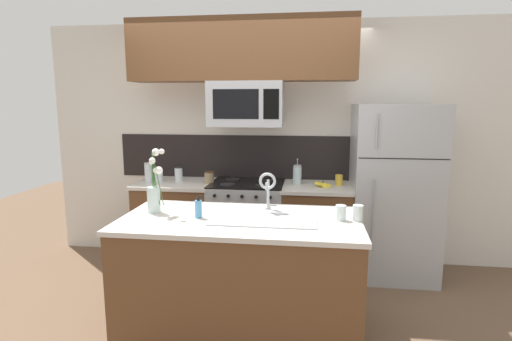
{
  "coord_description": "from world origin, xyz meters",
  "views": [
    {
      "loc": [
        0.63,
        -3.14,
        1.74
      ],
      "look_at": [
        0.18,
        0.27,
        1.16
      ],
      "focal_mm": 28.0,
      "sensor_mm": 36.0,
      "label": 1
    }
  ],
  "objects_px": {
    "storage_jar_squat": "(209,177)",
    "sink_faucet": "(268,186)",
    "dish_soap_bottle": "(198,209)",
    "flower_vase": "(154,192)",
    "banana_bunch": "(323,185)",
    "french_press": "(297,175)",
    "microwave": "(247,104)",
    "spare_glass": "(358,213)",
    "storage_jar_tall": "(148,172)",
    "refrigerator": "(393,191)",
    "storage_jar_medium": "(158,174)",
    "storage_jar_short": "(179,174)",
    "drinking_glass": "(341,213)",
    "stove_range": "(247,225)",
    "coffee_tin": "(339,180)"
  },
  "relations": [
    {
      "from": "refrigerator",
      "to": "storage_jar_short",
      "type": "relative_size",
      "value": 10.65
    },
    {
      "from": "storage_jar_medium",
      "to": "drinking_glass",
      "type": "xyz_separation_m",
      "value": [
        1.82,
        -1.19,
        -0.03
      ]
    },
    {
      "from": "refrigerator",
      "to": "spare_glass",
      "type": "bearing_deg",
      "value": -111.82
    },
    {
      "from": "refrigerator",
      "to": "storage_jar_squat",
      "type": "height_order",
      "value": "refrigerator"
    },
    {
      "from": "french_press",
      "to": "flower_vase",
      "type": "xyz_separation_m",
      "value": [
        -1.05,
        -1.25,
        0.06
      ]
    },
    {
      "from": "microwave",
      "to": "storage_jar_tall",
      "type": "xyz_separation_m",
      "value": [
        -1.06,
        -0.01,
        -0.72
      ]
    },
    {
      "from": "storage_jar_squat",
      "to": "coffee_tin",
      "type": "distance_m",
      "value": 1.35
    },
    {
      "from": "drinking_glass",
      "to": "storage_jar_tall",
      "type": "bearing_deg",
      "value": 148.48
    },
    {
      "from": "storage_jar_medium",
      "to": "spare_glass",
      "type": "xyz_separation_m",
      "value": [
        1.94,
        -1.19,
        -0.02
      ]
    },
    {
      "from": "dish_soap_bottle",
      "to": "spare_glass",
      "type": "bearing_deg",
      "value": 3.63
    },
    {
      "from": "refrigerator",
      "to": "spare_glass",
      "type": "xyz_separation_m",
      "value": [
        -0.49,
        -1.23,
        0.1
      ]
    },
    {
      "from": "storage_jar_tall",
      "to": "coffee_tin",
      "type": "relative_size",
      "value": 1.87
    },
    {
      "from": "storage_jar_tall",
      "to": "drinking_glass",
      "type": "height_order",
      "value": "storage_jar_tall"
    },
    {
      "from": "coffee_tin",
      "to": "stove_range",
      "type": "bearing_deg",
      "value": -176.97
    },
    {
      "from": "dish_soap_bottle",
      "to": "storage_jar_squat",
      "type": "bearing_deg",
      "value": 100.66
    },
    {
      "from": "sink_faucet",
      "to": "french_press",
      "type": "bearing_deg",
      "value": 79.83
    },
    {
      "from": "refrigerator",
      "to": "flower_vase",
      "type": "height_order",
      "value": "refrigerator"
    },
    {
      "from": "banana_bunch",
      "to": "dish_soap_bottle",
      "type": "bearing_deg",
      "value": -127.59
    },
    {
      "from": "storage_jar_medium",
      "to": "storage_jar_squat",
      "type": "relative_size",
      "value": 1.29
    },
    {
      "from": "microwave",
      "to": "storage_jar_short",
      "type": "bearing_deg",
      "value": 175.61
    },
    {
      "from": "storage_jar_tall",
      "to": "storage_jar_squat",
      "type": "relative_size",
      "value": 1.65
    },
    {
      "from": "stove_range",
      "to": "spare_glass",
      "type": "height_order",
      "value": "spare_glass"
    },
    {
      "from": "spare_glass",
      "to": "stove_range",
      "type": "bearing_deg",
      "value": 129.2
    },
    {
      "from": "storage_jar_short",
      "to": "french_press",
      "type": "bearing_deg",
      "value": 1.05
    },
    {
      "from": "spare_glass",
      "to": "flower_vase",
      "type": "relative_size",
      "value": 0.23
    },
    {
      "from": "storage_jar_medium",
      "to": "storage_jar_short",
      "type": "distance_m",
      "value": 0.21
    },
    {
      "from": "stove_range",
      "to": "coffee_tin",
      "type": "distance_m",
      "value": 1.07
    },
    {
      "from": "storage_jar_short",
      "to": "storage_jar_squat",
      "type": "bearing_deg",
      "value": -9.09
    },
    {
      "from": "microwave",
      "to": "spare_glass",
      "type": "distance_m",
      "value": 1.73
    },
    {
      "from": "french_press",
      "to": "microwave",
      "type": "bearing_deg",
      "value": -171.11
    },
    {
      "from": "storage_jar_squat",
      "to": "sink_faucet",
      "type": "height_order",
      "value": "sink_faucet"
    },
    {
      "from": "storage_jar_squat",
      "to": "drinking_glass",
      "type": "relative_size",
      "value": 1.13
    },
    {
      "from": "storage_jar_short",
      "to": "drinking_glass",
      "type": "bearing_deg",
      "value": -37.64
    },
    {
      "from": "microwave",
      "to": "sink_faucet",
      "type": "height_order",
      "value": "microwave"
    },
    {
      "from": "storage_jar_tall",
      "to": "spare_glass",
      "type": "height_order",
      "value": "storage_jar_tall"
    },
    {
      "from": "banana_bunch",
      "to": "french_press",
      "type": "distance_m",
      "value": 0.3
    },
    {
      "from": "storage_jar_short",
      "to": "storage_jar_squat",
      "type": "height_order",
      "value": "storage_jar_short"
    },
    {
      "from": "storage_jar_short",
      "to": "coffee_tin",
      "type": "height_order",
      "value": "storage_jar_short"
    },
    {
      "from": "stove_range",
      "to": "storage_jar_short",
      "type": "distance_m",
      "value": 0.92
    },
    {
      "from": "dish_soap_bottle",
      "to": "flower_vase",
      "type": "relative_size",
      "value": 0.33
    },
    {
      "from": "refrigerator",
      "to": "storage_jar_medium",
      "type": "xyz_separation_m",
      "value": [
        -2.44,
        -0.04,
        0.12
      ]
    },
    {
      "from": "stove_range",
      "to": "storage_jar_squat",
      "type": "xyz_separation_m",
      "value": [
        -0.4,
        -0.02,
        0.51
      ]
    },
    {
      "from": "storage_jar_medium",
      "to": "spare_glass",
      "type": "height_order",
      "value": "storage_jar_medium"
    },
    {
      "from": "coffee_tin",
      "to": "flower_vase",
      "type": "height_order",
      "value": "flower_vase"
    },
    {
      "from": "french_press",
      "to": "dish_soap_bottle",
      "type": "height_order",
      "value": "french_press"
    },
    {
      "from": "storage_jar_short",
      "to": "dish_soap_bottle",
      "type": "height_order",
      "value": "dish_soap_bottle"
    },
    {
      "from": "storage_jar_short",
      "to": "flower_vase",
      "type": "bearing_deg",
      "value": -79.89
    },
    {
      "from": "french_press",
      "to": "dish_soap_bottle",
      "type": "bearing_deg",
      "value": -116.81
    },
    {
      "from": "stove_range",
      "to": "banana_bunch",
      "type": "xyz_separation_m",
      "value": [
        0.78,
        -0.06,
        0.47
      ]
    },
    {
      "from": "microwave",
      "to": "storage_jar_short",
      "type": "distance_m",
      "value": 1.06
    }
  ]
}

